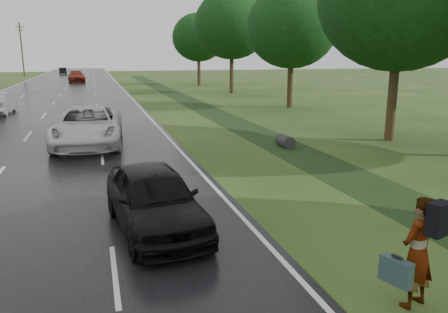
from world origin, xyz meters
TOP-DOWN VIEW (x-y plane):
  - road at (0.00, 45.00)m, footprint 14.00×180.00m
  - edge_stripe_east at (6.75, 45.00)m, footprint 0.12×180.00m
  - center_line at (0.00, 45.00)m, footprint 0.12×180.00m
  - drainage_ditch at (11.50, 18.71)m, footprint 2.20×120.00m
  - utility_pole_distant at (-9.20, 85.00)m, footprint 1.60×0.26m
  - tree_east_c at (18.20, 24.00)m, footprint 7.00×7.00m
  - tree_east_d at (17.80, 38.00)m, footprint 8.00×8.00m
  - tree_east_f at (17.50, 52.00)m, footprint 7.20×7.20m
  - pedestrian at (8.18, -2.41)m, footprint 0.98×0.76m
  - white_pickup at (3.00, 12.75)m, footprint 3.39×6.53m
  - dark_sedan at (4.54, 2.00)m, footprint 2.28×4.64m
  - far_car_red at (1.00, 62.84)m, footprint 2.81×5.95m
  - far_car_dark at (-2.69, 93.13)m, footprint 1.81×4.28m

SIDE VIEW (x-z plane):
  - road at x=0.00m, z-range 0.00..0.04m
  - drainage_ditch at x=11.50m, z-range -0.24..0.32m
  - edge_stripe_east at x=6.75m, z-range 0.04..0.05m
  - center_line at x=0.00m, z-range 0.04..0.05m
  - far_car_dark at x=-2.69m, z-range 0.04..1.41m
  - dark_sedan at x=4.54m, z-range 0.04..1.56m
  - far_car_red at x=1.00m, z-range 0.04..1.72m
  - white_pickup at x=3.00m, z-range 0.04..1.80m
  - pedestrian at x=8.18m, z-range 0.03..1.92m
  - utility_pole_distant at x=-9.20m, z-range 0.20..10.20m
  - tree_east_c at x=18.20m, z-range 1.49..10.78m
  - tree_east_f at x=17.50m, z-range 1.56..11.18m
  - tree_east_d at x=17.80m, z-range 1.77..12.53m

